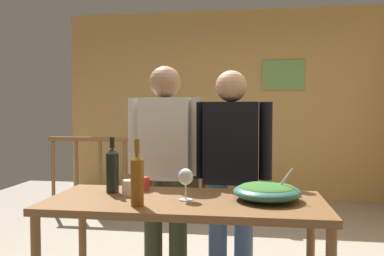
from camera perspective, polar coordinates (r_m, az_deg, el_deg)
name	(u,v)px	position (r m, az deg, el deg)	size (l,w,h in m)	color
back_wall	(231,105)	(5.78, 5.66, 3.38)	(4.88, 0.10, 2.74)	tan
framed_picture	(283,75)	(5.76, 13.22, 7.55)	(0.59, 0.03, 0.42)	#6DA357
stair_railing	(179,168)	(4.73, -1.97, -5.89)	(2.60, 0.10, 1.01)	brown
tv_console	(172,187)	(5.63, -2.94, -8.58)	(0.90, 0.40, 0.40)	#38281E
flat_screen_tv	(172,154)	(5.52, -3.01, -3.77)	(0.65, 0.12, 0.47)	black
serving_table	(185,214)	(2.22, -1.07, -12.45)	(1.54, 0.65, 0.80)	brown
salad_bowl	(267,191)	(2.20, 10.90, -9.02)	(0.37, 0.37, 0.19)	#337060
wine_glass	(186,178)	(2.15, -0.94, -7.32)	(0.08, 0.08, 0.18)	silver
wine_bottle_dark	(112,169)	(2.39, -11.56, -5.96)	(0.08, 0.08, 0.33)	black
wine_bottle_amber	(137,179)	(2.04, -8.02, -7.33)	(0.07, 0.07, 0.35)	brown
mug_white	(129,188)	(2.32, -9.14, -8.61)	(0.12, 0.08, 0.09)	white
mug_red	(143,184)	(2.44, -7.19, -8.08)	(0.12, 0.08, 0.08)	#B7332D
person_standing_left	(165,160)	(2.78, -3.92, -4.76)	(0.54, 0.23, 1.60)	#2D3323
person_standing_right	(231,164)	(2.73, 5.71, -5.32)	(0.56, 0.23, 1.57)	#3D5684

